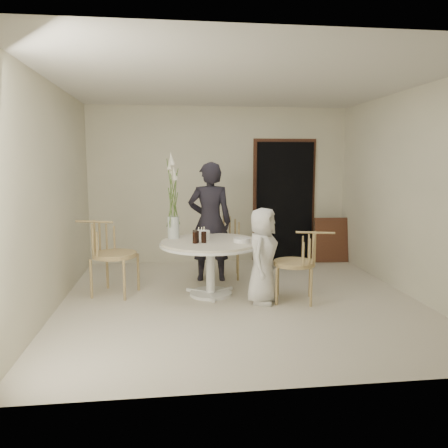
{
  "coord_description": "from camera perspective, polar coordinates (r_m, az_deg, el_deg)",
  "views": [
    {
      "loc": [
        -0.86,
        -5.36,
        1.76
      ],
      "look_at": [
        -0.17,
        0.3,
        0.94
      ],
      "focal_mm": 35.0,
      "sensor_mm": 36.0,
      "label": 1
    }
  ],
  "objects": [
    {
      "name": "room_shell",
      "position": [
        5.43,
        2.14,
        6.66
      ],
      "size": [
        4.5,
        4.5,
        4.5
      ],
      "color": "silver",
      "rests_on": "ground"
    },
    {
      "name": "cola_tumbler_a",
      "position": [
        5.56,
        -3.78,
        -1.78
      ],
      "size": [
        0.08,
        0.08,
        0.15
      ],
      "primitive_type": "cylinder",
      "rotation": [
        0.0,
        0.0,
        -0.1
      ],
      "color": "black",
      "rests_on": "table"
    },
    {
      "name": "girl",
      "position": [
        6.45,
        -1.84,
        0.28
      ],
      "size": [
        0.67,
        0.46,
        1.76
      ],
      "primitive_type": "imported",
      "rotation": [
        0.0,
        0.0,
        3.08
      ],
      "color": "black",
      "rests_on": "ground"
    },
    {
      "name": "boy",
      "position": [
        5.46,
        5.06,
        -4.16
      ],
      "size": [
        0.61,
        0.7,
        1.2
      ],
      "primitive_type": "imported",
      "rotation": [
        0.0,
        0.0,
        1.1
      ],
      "color": "silver",
      "rests_on": "ground"
    },
    {
      "name": "doorway",
      "position": [
        7.84,
        7.89,
        2.86
      ],
      "size": [
        1.0,
        0.1,
        2.1
      ],
      "primitive_type": "cube",
      "color": "black",
      "rests_on": "ground"
    },
    {
      "name": "cola_tumbler_b",
      "position": [
        5.59,
        -2.66,
        -1.74
      ],
      "size": [
        0.08,
        0.08,
        0.14
      ],
      "primitive_type": "cylinder",
      "rotation": [
        0.0,
        0.0,
        0.17
      ],
      "color": "black",
      "rests_on": "table"
    },
    {
      "name": "table",
      "position": [
        5.74,
        -1.77,
        -3.35
      ],
      "size": [
        1.33,
        1.33,
        0.73
      ],
      "color": "white",
      "rests_on": "ground"
    },
    {
      "name": "door_trim",
      "position": [
        7.88,
        7.83,
        3.32
      ],
      "size": [
        1.12,
        0.03,
        2.22
      ],
      "primitive_type": "cube",
      "color": "brown",
      "rests_on": "ground"
    },
    {
      "name": "cola_tumbler_d",
      "position": [
        5.61,
        -3.65,
        -1.67
      ],
      "size": [
        0.07,
        0.07,
        0.15
      ],
      "primitive_type": "cylinder",
      "rotation": [
        0.0,
        0.0,
        -0.01
      ],
      "color": "black",
      "rests_on": "table"
    },
    {
      "name": "birthday_cake",
      "position": [
        5.88,
        -2.95,
        -1.41
      ],
      "size": [
        0.23,
        0.23,
        0.16
      ],
      "rotation": [
        0.0,
        0.0,
        -0.15
      ],
      "color": "white",
      "rests_on": "table"
    },
    {
      "name": "cola_tumbler_c",
      "position": [
        5.8,
        -3.8,
        -1.44
      ],
      "size": [
        0.08,
        0.08,
        0.13
      ],
      "primitive_type": "cylinder",
      "rotation": [
        0.0,
        0.0,
        0.35
      ],
      "color": "black",
      "rests_on": "table"
    },
    {
      "name": "chair_left",
      "position": [
        6.01,
        -15.34,
        -2.85
      ],
      "size": [
        0.7,
        0.67,
        1.0
      ],
      "rotation": [
        0.0,
        0.0,
        1.25
      ],
      "color": "tan",
      "rests_on": "ground"
    },
    {
      "name": "picture_frame",
      "position": [
        7.95,
        13.83,
        -2.03
      ],
      "size": [
        0.6,
        0.21,
        0.78
      ],
      "primitive_type": "cube",
      "rotation": [
        -0.17,
        0.0,
        -0.05
      ],
      "color": "brown",
      "rests_on": "ground"
    },
    {
      "name": "chair_far",
      "position": [
        6.79,
        -0.04,
        -1.59
      ],
      "size": [
        0.57,
        0.61,
        0.95
      ],
      "rotation": [
        0.0,
        0.0,
        -0.14
      ],
      "color": "tan",
      "rests_on": "ground"
    },
    {
      "name": "plate_stack",
      "position": [
        5.63,
        2.34,
        -2.13
      ],
      "size": [
        0.24,
        0.24,
        0.05
      ],
      "primitive_type": "cylinder",
      "rotation": [
        0.0,
        0.0,
        -0.13
      ],
      "color": "white",
      "rests_on": "table"
    },
    {
      "name": "chair_right",
      "position": [
        5.58,
        10.49,
        -4.12
      ],
      "size": [
        0.62,
        0.6,
        0.91
      ],
      "rotation": [
        0.0,
        0.0,
        -1.85
      ],
      "color": "tan",
      "rests_on": "ground"
    },
    {
      "name": "ground",
      "position": [
        5.7,
        2.05,
        -9.84
      ],
      "size": [
        4.5,
        4.5,
        0.0
      ],
      "primitive_type": "plane",
      "color": "beige",
      "rests_on": "ground"
    },
    {
      "name": "flower_vase",
      "position": [
        5.9,
        -6.68,
        2.8
      ],
      "size": [
        0.16,
        0.16,
        1.17
      ],
      "rotation": [
        0.0,
        0.0,
        0.19
      ],
      "color": "silver",
      "rests_on": "table"
    }
  ]
}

